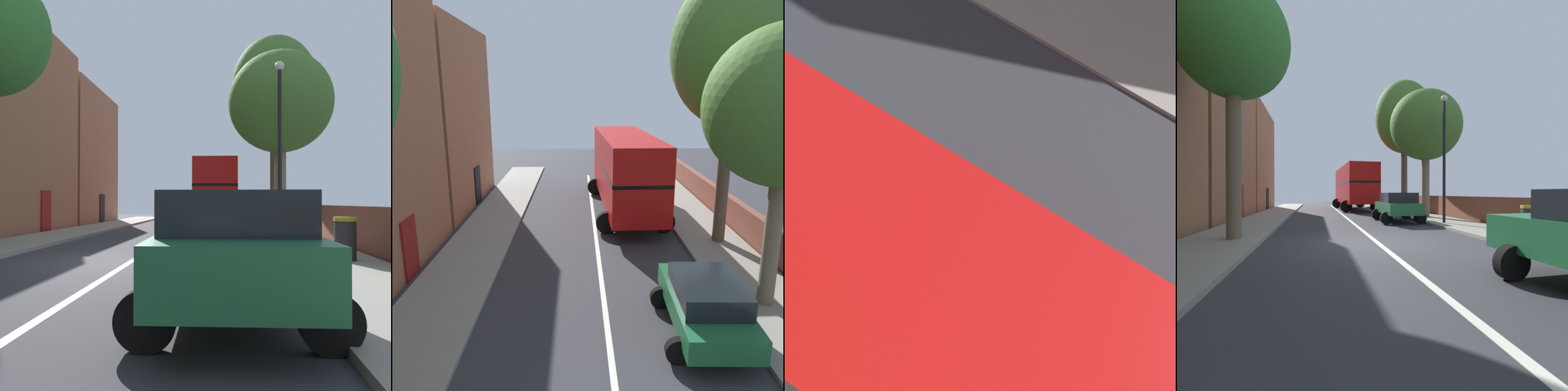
# 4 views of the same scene
# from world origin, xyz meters

# --- Properties ---
(double_decker_bus) EXTENTS (3.77, 10.58, 4.06)m
(double_decker_bus) POSITION_xyz_m (1.70, 17.48, 2.35)
(double_decker_bus) COLOR red
(double_decker_bus) RESTS_ON ground
(parked_car_green_right_1) EXTENTS (2.53, 4.13, 1.61)m
(parked_car_green_right_1) POSITION_xyz_m (2.50, 5.98, 0.92)
(parked_car_green_right_1) COLOR #1E6038
(parked_car_green_right_1) RESTS_ON ground
(street_tree_right_1) EXTENTS (4.74, 4.74, 10.52)m
(street_tree_right_1) POSITION_xyz_m (5.11, 12.57, 7.68)
(street_tree_right_1) COLOR brown
(street_tree_right_1) RESTS_ON sidewalk_right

